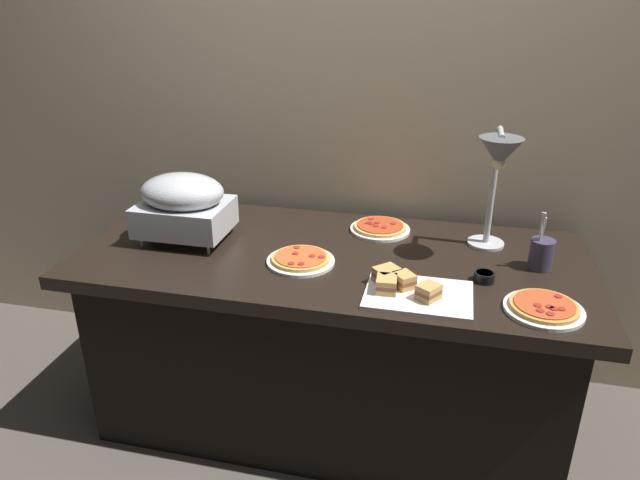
{
  "coord_description": "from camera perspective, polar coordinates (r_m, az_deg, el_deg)",
  "views": [
    {
      "loc": [
        0.41,
        -1.94,
        1.7
      ],
      "look_at": [
        -0.04,
        0.0,
        0.81
      ],
      "focal_mm": 32.72,
      "sensor_mm": 36.0,
      "label": 1
    }
  ],
  "objects": [
    {
      "name": "ground_plane",
      "position": [
        2.61,
        1.0,
        -16.56
      ],
      "size": [
        8.0,
        8.0,
        0.0
      ],
      "primitive_type": "plane",
      "color": "#4C443D"
    },
    {
      "name": "back_wall",
      "position": [
        2.52,
        3.68,
        12.6
      ],
      "size": [
        4.4,
        0.04,
        2.4
      ],
      "primitive_type": "cube",
      "color": "#C6B593",
      "rests_on": "ground_plane"
    },
    {
      "name": "buffet_table",
      "position": [
        2.38,
        1.07,
        -9.49
      ],
      "size": [
        1.9,
        0.84,
        0.76
      ],
      "color": "black",
      "rests_on": "ground_plane"
    },
    {
      "name": "chafing_dish",
      "position": [
        2.31,
        -13.22,
        3.47
      ],
      "size": [
        0.34,
        0.27,
        0.27
      ],
      "color": "#B7BABF",
      "rests_on": "buffet_table"
    },
    {
      "name": "heat_lamp",
      "position": [
        2.12,
        17.02,
        7.13
      ],
      "size": [
        0.15,
        0.29,
        0.47
      ],
      "color": "#B7BABF",
      "rests_on": "buffet_table"
    },
    {
      "name": "pizza_plate_front",
      "position": [
        2.11,
        -1.9,
        -1.93
      ],
      "size": [
        0.25,
        0.25,
        0.03
      ],
      "color": "white",
      "rests_on": "buffet_table"
    },
    {
      "name": "pizza_plate_center",
      "position": [
        2.4,
        5.89,
        1.18
      ],
      "size": [
        0.24,
        0.24,
        0.03
      ],
      "color": "white",
      "rests_on": "buffet_table"
    },
    {
      "name": "pizza_plate_raised_stand",
      "position": [
        1.94,
        21.06,
        -6.21
      ],
      "size": [
        0.24,
        0.24,
        0.03
      ],
      "color": "white",
      "rests_on": "buffet_table"
    },
    {
      "name": "sandwich_platter",
      "position": [
        1.93,
        8.65,
        -4.69
      ],
      "size": [
        0.35,
        0.25,
        0.06
      ],
      "color": "white",
      "rests_on": "buffet_table"
    },
    {
      "name": "sauce_cup_near",
      "position": [
        2.06,
        15.78,
        -3.45
      ],
      "size": [
        0.07,
        0.07,
        0.03
      ],
      "color": "black",
      "rests_on": "buffet_table"
    },
    {
      "name": "utensil_holder",
      "position": [
        2.2,
        20.83,
        -1.24
      ],
      "size": [
        0.08,
        0.08,
        0.22
      ],
      "color": "#383347",
      "rests_on": "buffet_table"
    }
  ]
}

